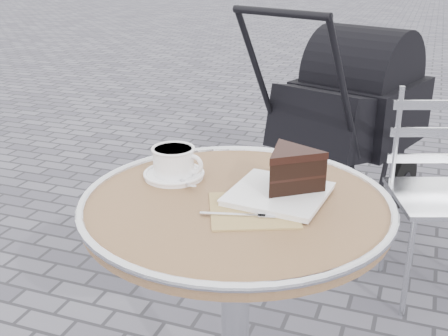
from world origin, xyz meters
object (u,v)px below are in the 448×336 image
(cake_plate_set, at_px, (288,175))
(bistro_chair, at_px, (438,169))
(baby_stroller, at_px, (348,122))
(cafe_table, at_px, (236,263))
(cappuccino_set, at_px, (174,164))

(cake_plate_set, xyz_separation_m, bistro_chair, (0.35, 0.96, -0.29))
(bistro_chair, height_order, baby_stroller, baby_stroller)
(cafe_table, distance_m, cappuccino_set, 0.29)
(cafe_table, relative_size, cappuccino_set, 4.67)
(cafe_table, xyz_separation_m, bistro_chair, (0.46, 1.02, -0.08))
(baby_stroller, bearing_deg, cake_plate_set, -67.94)
(baby_stroller, bearing_deg, cappuccino_set, -79.16)
(cappuccino_set, distance_m, cake_plate_set, 0.29)
(cappuccino_set, xyz_separation_m, cake_plate_set, (0.29, -0.01, 0.02))
(cafe_table, bearing_deg, baby_stroller, 88.65)
(cake_plate_set, relative_size, baby_stroller, 0.29)
(cappuccino_set, xyz_separation_m, baby_stroller, (0.23, 1.48, -0.29))
(cappuccino_set, height_order, baby_stroller, baby_stroller)
(cake_plate_set, height_order, baby_stroller, baby_stroller)
(cake_plate_set, xyz_separation_m, baby_stroller, (-0.07, 1.50, -0.31))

